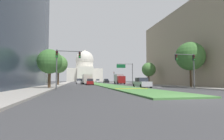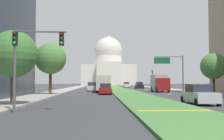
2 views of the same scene
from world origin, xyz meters
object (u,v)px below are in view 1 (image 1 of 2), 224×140
Objects in this scene: capitol_building at (85,69)px; sedan_lead_stopped at (142,83)px; overhead_guide_sign at (127,69)px; sedan_far_horizon at (106,81)px; box_truck_delivery at (119,79)px; sedan_midblock at (90,82)px; sedan_distant at (79,81)px; street_tree_left_mid at (58,64)px; traffic_light_far_right at (114,76)px; traffic_light_near_right at (189,63)px; street_tree_right_mid at (149,70)px; city_bus at (87,79)px; sedan_very_far at (98,81)px; street_tree_right_near at (190,56)px; traffic_light_near_left at (64,61)px; street_tree_left_near at (50,62)px.

capitol_building is 121.34m from sedan_lead_stopped.
overhead_guide_sign is 25.60m from sedan_far_horizon.
overhead_guide_sign reaches higher than box_truck_delivery.
sedan_midblock is 1.11× the size of sedan_distant.
capitol_building is 105.87m from street_tree_left_mid.
sedan_distant is (-6.18, -89.50, -9.72)m from capitol_building.
sedan_lead_stopped is (15.53, -15.79, -4.41)m from street_tree_left_mid.
traffic_light_far_right reaches higher than sedan_distant.
street_tree_right_mid is at bearing 83.09° from traffic_light_near_right.
capitol_building is at bearing 87.62° from city_bus.
sedan_midblock is at bearing -88.12° from city_bus.
street_tree_right_mid is 35.03m from sedan_far_horizon.
traffic_light_near_right is at bearing -68.30° from city_bus.
sedan_midblock is at bearing 113.19° from sedan_lead_stopped.
sedan_midblock is at bearing -99.52° from sedan_very_far.
capitol_building is 6.03× the size of sedan_midblock.
city_bus is (-15.27, 12.60, -2.28)m from street_tree_right_mid.
sedan_distant is 0.98× the size of sedan_far_horizon.
street_tree_right_near reaches higher than street_tree_right_mid.
traffic_light_near_right reaches higher than sedan_midblock.
sedan_far_horizon is 0.40× the size of city_bus.
street_tree_right_near reaches higher than street_tree_left_mid.
street_tree_right_mid is (22.93, -2.00, -1.16)m from street_tree_left_mid.
sedan_midblock is at bearing -92.02° from capitol_building.
capitol_building is at bearing 95.45° from street_tree_right_near.
sedan_midblock is at bearing -107.65° from sedan_far_horizon.
sedan_very_far is at bearing 96.40° from street_tree_right_near.
traffic_light_near_left is 4.78m from street_tree_left_near.
capitol_building reaches higher than sedan_very_far.
street_tree_right_near is at bearing -87.78° from traffic_light_far_right.
capitol_building reaches higher than overhead_guide_sign.
sedan_lead_stopped is 48.33m from sedan_far_horizon.
street_tree_left_mid is 37.25m from sedan_far_horizon.
traffic_light_near_left is 0.81× the size of box_truck_delivery.
sedan_distant is 5.55m from city_bus.
overhead_guide_sign is 42.03m from sedan_very_far.
street_tree_left_near is at bearing -128.45° from overhead_guide_sign.
sedan_far_horizon is at bearing 72.35° from sedan_midblock.
sedan_distant is at bearing 81.23° from street_tree_left_near.
street_tree_right_mid reaches higher than sedan_very_far.
overhead_guide_sign is (-0.84, 28.99, 0.83)m from traffic_light_near_right.
capitol_building reaches higher than traffic_light_far_right.
traffic_light_near_right is 1.00× the size of traffic_light_far_right.
capitol_building is 73.05m from traffic_light_far_right.
street_tree_left_mid is 51.61m from sedan_very_far.
street_tree_left_near is 15.56m from sedan_lead_stopped.
street_tree_right_mid is at bearing -14.62° from sedan_midblock.
traffic_light_near_left is 32.34m from city_bus.
street_tree_right_near is 9.38m from sedan_lead_stopped.
overhead_guide_sign is 1.50× the size of sedan_distant.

